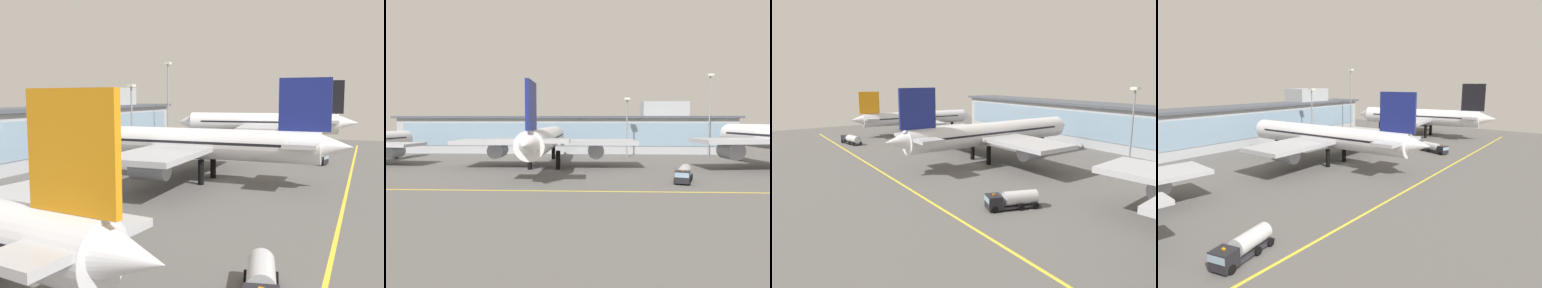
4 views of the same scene
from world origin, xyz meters
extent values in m
plane|color=#5B5956|center=(0.00, 0.00, 0.00)|extent=(180.00, 180.00, 0.00)
cube|color=yellow|center=(0.00, -22.00, 0.01)|extent=(144.00, 0.50, 0.01)
cube|color=#ADB2B7|center=(0.00, 46.46, 6.24)|extent=(119.57, 12.00, 12.48)
cube|color=#84A3BC|center=(0.00, 40.41, 6.86)|extent=(114.78, 0.20, 7.99)
cube|color=#4C515B|center=(0.00, 46.46, 12.88)|extent=(122.57, 14.00, 0.80)
cylinder|color=black|center=(-55.67, 6.58, 1.94)|extent=(1.10, 1.10, 3.89)
cylinder|color=black|center=(-49.87, 5.91, 1.94)|extent=(1.10, 1.10, 3.89)
cylinder|color=black|center=(-50.70, 24.40, 1.94)|extent=(1.10, 1.10, 3.89)
cylinder|color=silver|center=(-52.41, 9.40, 6.08)|extent=(9.33, 40.03, 4.86)
cone|color=silver|center=(-50.00, 30.59, 6.08)|extent=(5.09, 4.87, 4.62)
cone|color=silver|center=(-54.86, -12.03, 6.44)|extent=(4.71, 5.78, 4.13)
cube|color=#84A3BC|center=(-50.34, 27.56, 6.93)|extent=(4.01, 3.80, 1.46)
cube|color=black|center=(-52.41, 9.40, 6.44)|extent=(8.66, 33.72, 0.39)
cube|color=#B7BAC1|center=(-52.41, 9.40, 5.47)|extent=(35.36, 13.38, 0.78)
cylinder|color=#999EA8|center=(-61.85, 11.92, 3.55)|extent=(3.97, 5.52, 3.40)
cylinder|color=#999EA8|center=(-42.65, 9.73, 3.55)|extent=(3.97, 5.52, 3.40)
cube|color=orange|center=(-54.39, -7.97, 12.40)|extent=(1.39, 7.17, 7.78)
cube|color=#B7BAC1|center=(-54.39, -7.97, 6.81)|extent=(11.46, 5.59, 0.62)
cylinder|color=black|center=(-5.01, 2.56, 2.26)|extent=(1.10, 1.10, 4.53)
cylinder|color=black|center=(1.78, 2.67, 2.26)|extent=(1.10, 1.10, 4.53)
cylinder|color=black|center=(-1.96, 24.92, 2.26)|extent=(1.10, 1.10, 4.53)
cylinder|color=silver|center=(-1.67, 6.49, 7.07)|extent=(6.41, 48.58, 5.66)
cone|color=silver|center=(-2.08, 32.44, 7.07)|extent=(5.45, 5.17, 5.37)
cone|color=silver|center=(-1.26, -19.73, 7.50)|extent=(4.90, 6.30, 4.81)
cube|color=#84A3BC|center=(-2.02, 28.80, 8.06)|extent=(4.30, 4.03, 1.70)
cube|color=black|center=(-1.67, 6.49, 7.50)|extent=(6.35, 40.82, 0.45)
cube|color=#B7BAC1|center=(-1.67, 6.49, 6.36)|extent=(44.79, 12.33, 0.91)
cylinder|color=#999EA8|center=(-14.19, 8.04, 4.13)|extent=(4.06, 6.37, 3.96)
cylinder|color=#999EA8|center=(10.79, 8.43, 4.13)|extent=(4.06, 6.37, 3.96)
cube|color=navy|center=(-1.34, -14.85, 14.43)|extent=(0.81, 8.74, 9.05)
cube|color=#B7BAC1|center=(-1.34, -14.85, 7.92)|extent=(14.36, 5.56, 0.72)
cylinder|color=black|center=(-47.91, -19.75, 0.55)|extent=(1.14, 0.54, 1.10)
cylinder|color=black|center=(-48.50, -17.22, 0.55)|extent=(1.14, 0.54, 1.10)
cylinder|color=black|center=(-43.53, -18.74, 0.55)|extent=(1.14, 0.54, 1.10)
cylinder|color=black|center=(-44.11, -16.21, 0.55)|extent=(1.14, 0.54, 1.10)
cylinder|color=black|center=(-41.07, -18.17, 0.55)|extent=(1.14, 0.54, 1.10)
cylinder|color=black|center=(-41.66, -15.64, 0.55)|extent=(1.14, 0.54, 1.10)
cube|color=#2D2D33|center=(-43.99, -17.51, 0.45)|extent=(7.89, 3.98, 0.30)
cube|color=black|center=(-47.94, -18.42, 1.40)|extent=(2.86, 3.06, 2.20)
cube|color=#84A3BC|center=(-47.94, -18.42, 1.88)|extent=(2.93, 2.98, 0.88)
cylinder|color=silver|center=(-43.47, -17.39, 1.75)|extent=(5.95, 3.49, 2.30)
cube|color=orange|center=(-47.94, -18.42, 2.62)|extent=(0.30, 0.40, 0.20)
cylinder|color=black|center=(27.56, -15.90, 0.55)|extent=(0.64, 1.14, 1.10)
cylinder|color=black|center=(25.11, -15.05, 0.55)|extent=(0.64, 1.14, 1.10)
cylinder|color=black|center=(29.04, -11.65, 0.55)|extent=(0.64, 1.14, 1.10)
cylinder|color=black|center=(26.59, -10.80, 0.55)|extent=(0.64, 1.14, 1.10)
cylinder|color=black|center=(29.87, -9.27, 0.55)|extent=(0.64, 1.14, 1.10)
cylinder|color=black|center=(27.41, -8.42, 0.55)|extent=(0.64, 1.14, 1.10)
cube|color=#2D2D33|center=(27.75, -11.40, 0.45)|extent=(4.69, 7.91, 0.30)
cube|color=black|center=(26.42, -15.22, 1.40)|extent=(3.22, 3.06, 2.20)
cube|color=#84A3BC|center=(26.42, -15.22, 1.88)|extent=(3.16, 3.12, 0.88)
cylinder|color=silver|center=(27.93, -10.89, 1.75)|extent=(4.01, 6.03, 2.30)
cube|color=orange|center=(26.42, -15.22, 2.62)|extent=(0.30, 0.40, 0.20)
cylinder|color=gray|center=(20.88, 31.81, 9.12)|extent=(0.44, 0.44, 18.24)
cube|color=silver|center=(20.88, 31.81, 18.59)|extent=(1.80, 1.80, 0.70)
cone|color=orange|center=(-59.33, -12.46, 0.36)|extent=(0.57, 0.57, 0.72)
camera|label=1|loc=(-75.73, -24.68, 15.76)|focal=40.08mm
camera|label=2|loc=(10.16, -77.40, 11.66)|focal=31.79mm
camera|label=3|loc=(68.42, -48.87, 21.02)|focal=32.70mm
camera|label=4|loc=(-67.14, -50.24, 20.99)|focal=31.03mm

